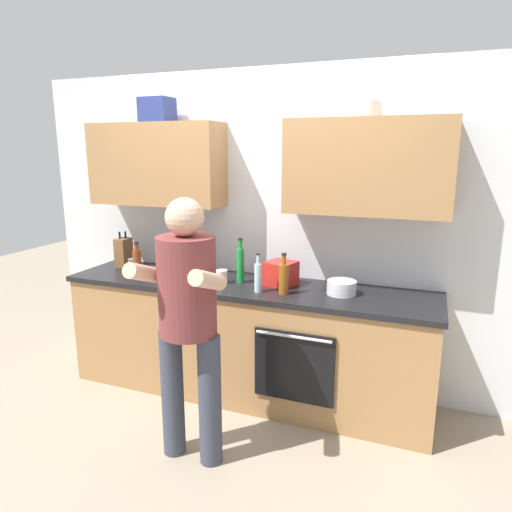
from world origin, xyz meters
name	(u,v)px	position (x,y,z in m)	size (l,w,h in m)	color
ground_plane	(245,392)	(0.00, 0.00, 0.00)	(12.00, 12.00, 0.00)	gray
back_wall_unit	(258,202)	(0.00, 0.28, 1.49)	(4.00, 0.38, 2.50)	silver
counter	(245,339)	(0.00, 0.00, 0.45)	(2.84, 0.67, 0.90)	#A37547
person_standing	(187,312)	(-0.01, -0.85, 0.96)	(0.49, 0.45, 1.63)	#383D4C
bottle_hotsauce	(192,256)	(-0.54, 0.18, 1.03)	(0.06, 0.06, 0.31)	red
bottle_soda	(240,264)	(-0.05, 0.02, 1.04)	(0.06, 0.06, 0.34)	#198C33
bottle_water	(258,277)	(0.16, -0.15, 1.01)	(0.05, 0.05, 0.28)	silver
bottle_syrup	(284,278)	(0.35, -0.13, 1.02)	(0.07, 0.07, 0.30)	#8C4C14
bottle_wine	(202,267)	(-0.38, 0.04, 0.99)	(0.08, 0.08, 0.23)	#471419
bottle_vinegar	(137,263)	(-0.86, -0.14, 1.02)	(0.06, 0.06, 0.29)	brown
cup_coffee	(222,277)	(-0.17, -0.04, 0.95)	(0.09, 0.09, 0.10)	white
cup_stoneware	(133,265)	(-1.01, 0.01, 0.95)	(0.08, 0.08, 0.11)	slate
cup_ceramic	(187,272)	(-0.50, 0.02, 0.94)	(0.07, 0.07, 0.08)	#BF4C47
mixing_bowl	(342,287)	(0.73, 0.01, 0.95)	(0.21, 0.21, 0.10)	silver
knife_block	(124,252)	(-1.19, 0.13, 1.02)	(0.10, 0.14, 0.31)	brown
grocery_bag_crisps	(281,273)	(0.26, 0.08, 0.99)	(0.20, 0.21, 0.18)	red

